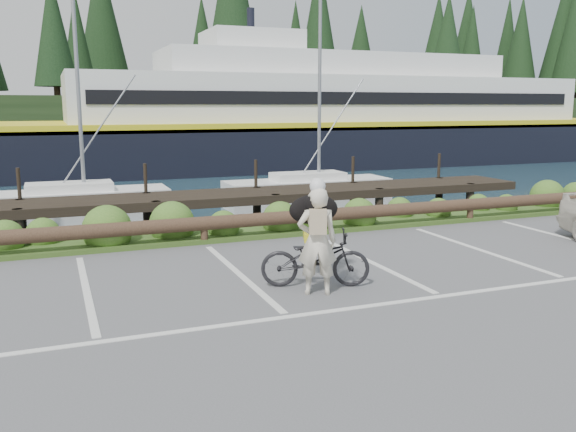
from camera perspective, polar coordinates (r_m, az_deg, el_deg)
name	(u,v)px	position (r m, az deg, el deg)	size (l,w,h in m)	color
ground	(278,308)	(9.13, -0.91, -8.65)	(72.00, 72.00, 0.00)	#515254
harbor_backdrop	(75,128)	(86.67, -19.27, 7.80)	(170.00, 160.00, 30.00)	#1B3440
vegetation_strip	(197,235)	(14.03, -8.49, -1.79)	(34.00, 1.60, 0.10)	#3D5B21
log_rail	(205,244)	(13.38, -7.81, -2.59)	(32.00, 0.30, 0.60)	#443021
bicycle	(315,259)	(10.08, 2.57, -4.01)	(0.63, 1.80, 0.94)	black
cyclist	(317,241)	(9.59, 2.74, -2.39)	(0.63, 0.41, 1.72)	beige
dog	(314,209)	(10.49, 2.41, 0.64)	(0.89, 0.44, 0.52)	black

